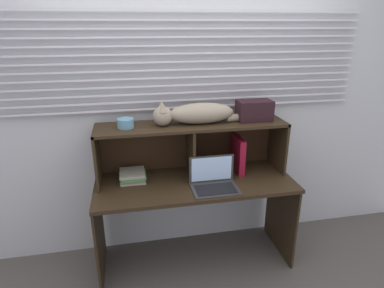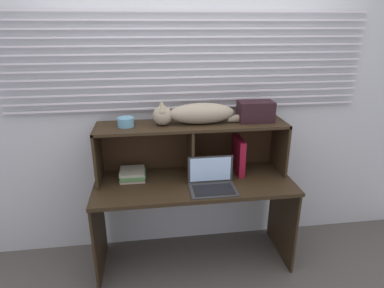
{
  "view_description": "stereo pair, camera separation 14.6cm",
  "coord_description": "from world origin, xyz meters",
  "px_view_note": "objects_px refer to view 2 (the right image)",
  "views": [
    {
      "loc": [
        -0.47,
        -2.04,
        1.93
      ],
      "look_at": [
        0.0,
        0.33,
        1.02
      ],
      "focal_mm": 30.29,
      "sensor_mm": 36.0,
      "label": 1
    },
    {
      "loc": [
        -0.33,
        -2.06,
        1.93
      ],
      "look_at": [
        0.0,
        0.33,
        1.02
      ],
      "focal_mm": 30.29,
      "sensor_mm": 36.0,
      "label": 2
    }
  ],
  "objects_px": {
    "cat": "(196,114)",
    "storage_box": "(256,111)",
    "laptop": "(212,182)",
    "binder_upright": "(239,155)",
    "small_basket": "(126,122)",
    "book_stack": "(133,174)"
  },
  "relations": [
    {
      "from": "laptop",
      "to": "small_basket",
      "type": "relative_size",
      "value": 2.85
    },
    {
      "from": "laptop",
      "to": "storage_box",
      "type": "xyz_separation_m",
      "value": [
        0.39,
        0.25,
        0.47
      ]
    },
    {
      "from": "small_basket",
      "to": "cat",
      "type": "bearing_deg",
      "value": -0.0
    },
    {
      "from": "cat",
      "to": "laptop",
      "type": "relative_size",
      "value": 2.61
    },
    {
      "from": "laptop",
      "to": "binder_upright",
      "type": "distance_m",
      "value": 0.38
    },
    {
      "from": "cat",
      "to": "storage_box",
      "type": "distance_m",
      "value": 0.47
    },
    {
      "from": "small_basket",
      "to": "book_stack",
      "type": "bearing_deg",
      "value": -3.82
    },
    {
      "from": "laptop",
      "to": "small_basket",
      "type": "xyz_separation_m",
      "value": [
        -0.63,
        0.25,
        0.42
      ]
    },
    {
      "from": "laptop",
      "to": "binder_upright",
      "type": "relative_size",
      "value": 1.18
    },
    {
      "from": "laptop",
      "to": "book_stack",
      "type": "xyz_separation_m",
      "value": [
        -0.6,
        0.25,
        -0.01
      ]
    },
    {
      "from": "binder_upright",
      "to": "small_basket",
      "type": "relative_size",
      "value": 2.41
    },
    {
      "from": "cat",
      "to": "laptop",
      "type": "height_order",
      "value": "cat"
    },
    {
      "from": "binder_upright",
      "to": "storage_box",
      "type": "height_order",
      "value": "storage_box"
    },
    {
      "from": "book_stack",
      "to": "storage_box",
      "type": "distance_m",
      "value": 1.1
    },
    {
      "from": "small_basket",
      "to": "storage_box",
      "type": "bearing_deg",
      "value": 0.0
    },
    {
      "from": "cat",
      "to": "storage_box",
      "type": "height_order",
      "value": "cat"
    },
    {
      "from": "laptop",
      "to": "cat",
      "type": "bearing_deg",
      "value": 108.77
    },
    {
      "from": "small_basket",
      "to": "binder_upright",
      "type": "bearing_deg",
      "value": 0.0
    },
    {
      "from": "laptop",
      "to": "storage_box",
      "type": "relative_size",
      "value": 1.28
    },
    {
      "from": "cat",
      "to": "storage_box",
      "type": "bearing_deg",
      "value": 0.0
    },
    {
      "from": "storage_box",
      "to": "binder_upright",
      "type": "bearing_deg",
      "value": 180.0
    },
    {
      "from": "binder_upright",
      "to": "small_basket",
      "type": "height_order",
      "value": "small_basket"
    }
  ]
}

